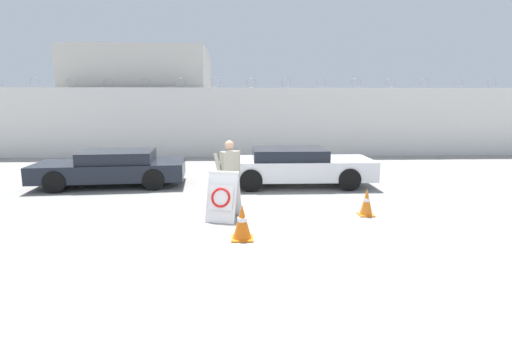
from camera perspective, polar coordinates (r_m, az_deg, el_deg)
name	(u,v)px	position (r m, az deg, el deg)	size (l,w,h in m)	color
ground_plane	(229,227)	(8.63, -3.84, -8.07)	(90.00, 90.00, 0.00)	gray
perimeter_wall	(234,122)	(19.39, -3.15, 6.89)	(36.00, 0.30, 3.75)	silver
building_block	(144,100)	(23.53, -15.77, 9.66)	(7.19, 5.46, 5.44)	beige
barricade_sign	(223,196)	(9.03, -4.71, -3.63)	(0.85, 0.89, 1.11)	white
security_guard	(229,172)	(9.70, -3.81, -0.21)	(0.67, 0.45, 1.73)	#514C42
traffic_cone_near	(242,222)	(7.80, -1.99, -7.40)	(0.43, 0.43, 0.69)	orange
traffic_cone_mid	(366,202)	(9.74, 15.51, -4.38)	(0.35, 0.35, 0.65)	orange
parked_car_front_coupe	(113,167)	(13.48, -19.78, 0.41)	(4.71, 2.32, 1.11)	black
parked_car_rear_sedan	(295,166)	(12.80, 5.56, 0.66)	(4.76, 2.03, 1.18)	black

